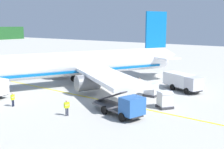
{
  "coord_description": "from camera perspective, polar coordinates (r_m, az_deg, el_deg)",
  "views": [
    {
      "loc": [
        -7.09,
        -8.03,
        9.68
      ],
      "look_at": [
        24.42,
        15.83,
        2.54
      ],
      "focal_mm": 44.93,
      "sensor_mm": 36.0,
      "label": 1
    }
  ],
  "objects": [
    {
      "name": "crew_marshaller",
      "position": [
        41.89,
        5.63,
        -1.68
      ],
      "size": [
        0.48,
        0.48,
        1.79
      ],
      "color": "#191E33",
      "rests_on": "ground"
    },
    {
      "name": "crew_loader_right",
      "position": [
        30.38,
        -9.19,
        -6.45
      ],
      "size": [
        0.55,
        0.43,
        1.73
      ],
      "color": "#191E33",
      "rests_on": "ground"
    },
    {
      "name": "service_truck_baggage",
      "position": [
        42.36,
        14.2,
        -1.29
      ],
      "size": [
        4.55,
        6.72,
        2.47
      ],
      "color": "silver",
      "rests_on": "ground"
    },
    {
      "name": "apron_guide_line",
      "position": [
        39.16,
        -7.19,
        -4.14
      ],
      "size": [
        0.3,
        60.0,
        0.01
      ],
      "primitive_type": "cube",
      "color": "yellow",
      "rests_on": "ground"
    },
    {
      "name": "cargo_container_mid",
      "position": [
        33.28,
        10.71,
        -5.07
      ],
      "size": [
        2.26,
        2.26,
        2.09
      ],
      "color": "#333338",
      "rests_on": "ground"
    },
    {
      "name": "crew_loader_left",
      "position": [
        35.33,
        -19.55,
        -4.63
      ],
      "size": [
        0.62,
        0.31,
        1.65
      ],
      "color": "#191E33",
      "rests_on": "ground"
    },
    {
      "name": "airliner_foreground",
      "position": [
        44.78,
        -7.83,
        2.08
      ],
      "size": [
        39.14,
        33.0,
        11.9
      ],
      "color": "white",
      "rests_on": "ground"
    },
    {
      "name": "cargo_container_near",
      "position": [
        38.5,
        7.95,
        -3.05
      ],
      "size": [
        1.85,
        1.85,
        1.9
      ],
      "color": "#333338",
      "rests_on": "ground"
    },
    {
      "name": "service_truck_fuel",
      "position": [
        29.59,
        2.52,
        -6.49
      ],
      "size": [
        3.82,
        7.19,
        2.74
      ],
      "color": "#2659A5",
      "rests_on": "ground"
    }
  ]
}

